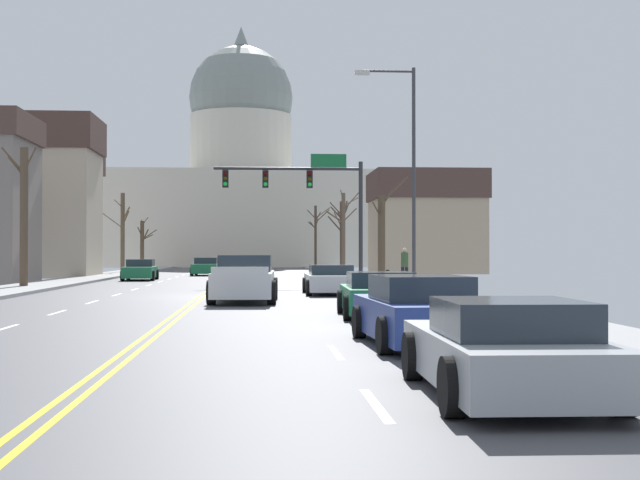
{
  "coord_description": "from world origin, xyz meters",
  "views": [
    {
      "loc": [
        2.19,
        -33.88,
        1.71
      ],
      "look_at": [
        6.74,
        31.68,
        2.62
      ],
      "focal_mm": 49.44,
      "sensor_mm": 36.0,
      "label": 1
    }
  ],
  "objects_px": {
    "street_lamp_right": "(407,161)",
    "pickup_truck_near_02": "(244,281)",
    "sedan_near_00": "(248,276)",
    "signal_gantry": "(308,189)",
    "bicycle_parked": "(387,280)",
    "pedestrian_00": "(405,264)",
    "sedan_near_04": "(418,312)",
    "sedan_oncoming_01": "(207,267)",
    "sedan_near_03": "(380,295)",
    "sedan_oncoming_00": "(140,270)",
    "sedan_near_01": "(330,280)",
    "sedan_near_05": "(506,351)"
  },
  "relations": [
    {
      "from": "street_lamp_right",
      "to": "sedan_near_04",
      "type": "relative_size",
      "value": 1.89
    },
    {
      "from": "signal_gantry",
      "to": "sedan_near_05",
      "type": "xyz_separation_m",
      "value": [
        0.33,
        -36.29,
        -4.5
      ]
    },
    {
      "from": "sedan_near_03",
      "to": "pickup_truck_near_02",
      "type": "bearing_deg",
      "value": 117.4
    },
    {
      "from": "pickup_truck_near_02",
      "to": "sedan_near_03",
      "type": "height_order",
      "value": "pickup_truck_near_02"
    },
    {
      "from": "sedan_oncoming_01",
      "to": "pedestrian_00",
      "type": "relative_size",
      "value": 2.57
    },
    {
      "from": "sedan_near_05",
      "to": "pedestrian_00",
      "type": "height_order",
      "value": "pedestrian_00"
    },
    {
      "from": "sedan_near_04",
      "to": "pedestrian_00",
      "type": "bearing_deg",
      "value": 81.08
    },
    {
      "from": "sedan_near_01",
      "to": "bicycle_parked",
      "type": "relative_size",
      "value": 2.59
    },
    {
      "from": "sedan_oncoming_01",
      "to": "sedan_oncoming_00",
      "type": "bearing_deg",
      "value": -107.38
    },
    {
      "from": "sedan_near_01",
      "to": "sedan_near_05",
      "type": "relative_size",
      "value": 1.04
    },
    {
      "from": "sedan_near_00",
      "to": "sedan_oncoming_01",
      "type": "distance_m",
      "value": 23.22
    },
    {
      "from": "signal_gantry",
      "to": "pedestrian_00",
      "type": "relative_size",
      "value": 4.45
    },
    {
      "from": "signal_gantry",
      "to": "pickup_truck_near_02",
      "type": "height_order",
      "value": "signal_gantry"
    },
    {
      "from": "sedan_near_04",
      "to": "sedan_oncoming_01",
      "type": "bearing_deg",
      "value": 97.83
    },
    {
      "from": "sedan_near_05",
      "to": "sedan_oncoming_00",
      "type": "distance_m",
      "value": 45.29
    },
    {
      "from": "bicycle_parked",
      "to": "street_lamp_right",
      "type": "bearing_deg",
      "value": -86.86
    },
    {
      "from": "sedan_near_01",
      "to": "sedan_near_04",
      "type": "xyz_separation_m",
      "value": [
        0.03,
        -19.67,
        0.04
      ]
    },
    {
      "from": "sedan_near_00",
      "to": "sedan_near_04",
      "type": "height_order",
      "value": "sedan_near_04"
    },
    {
      "from": "sedan_near_03",
      "to": "bicycle_parked",
      "type": "relative_size",
      "value": 2.48
    },
    {
      "from": "sedan_oncoming_00",
      "to": "pedestrian_00",
      "type": "relative_size",
      "value": 2.65
    },
    {
      "from": "sedan_near_03",
      "to": "sedan_near_04",
      "type": "distance_m",
      "value": 7.22
    },
    {
      "from": "sedan_oncoming_00",
      "to": "sedan_near_00",
      "type": "bearing_deg",
      "value": -60.99
    },
    {
      "from": "street_lamp_right",
      "to": "sedan_near_00",
      "type": "distance_m",
      "value": 11.47
    },
    {
      "from": "pedestrian_00",
      "to": "sedan_near_04",
      "type": "bearing_deg",
      "value": -98.92
    },
    {
      "from": "sedan_oncoming_01",
      "to": "sedan_near_04",
      "type": "bearing_deg",
      "value": -82.17
    },
    {
      "from": "sedan_near_04",
      "to": "sedan_near_05",
      "type": "relative_size",
      "value": 1.05
    },
    {
      "from": "signal_gantry",
      "to": "street_lamp_right",
      "type": "bearing_deg",
      "value": -76.14
    },
    {
      "from": "sedan_near_01",
      "to": "sedan_near_05",
      "type": "xyz_separation_m",
      "value": [
        0.03,
        -25.4,
        -0.03
      ]
    },
    {
      "from": "sedan_near_05",
      "to": "sedan_oncoming_01",
      "type": "relative_size",
      "value": 0.97
    },
    {
      "from": "street_lamp_right",
      "to": "sedan_near_00",
      "type": "height_order",
      "value": "street_lamp_right"
    },
    {
      "from": "sedan_oncoming_00",
      "to": "sedan_oncoming_01",
      "type": "bearing_deg",
      "value": 72.62
    },
    {
      "from": "street_lamp_right",
      "to": "pickup_truck_near_02",
      "type": "distance_m",
      "value": 8.46
    },
    {
      "from": "sedan_near_03",
      "to": "sedan_oncoming_00",
      "type": "distance_m",
      "value": 32.89
    },
    {
      "from": "sedan_oncoming_01",
      "to": "pedestrian_00",
      "type": "bearing_deg",
      "value": -66.1
    },
    {
      "from": "street_lamp_right",
      "to": "bicycle_parked",
      "type": "relative_size",
      "value": 4.95
    },
    {
      "from": "sedan_near_01",
      "to": "sedan_oncoming_01",
      "type": "distance_m",
      "value": 30.32
    },
    {
      "from": "pickup_truck_near_02",
      "to": "sedan_near_01",
      "type": "bearing_deg",
      "value": 57.45
    },
    {
      "from": "sedan_near_05",
      "to": "signal_gantry",
      "type": "bearing_deg",
      "value": 90.53
    },
    {
      "from": "signal_gantry",
      "to": "street_lamp_right",
      "type": "xyz_separation_m",
      "value": [
        3.14,
        -12.71,
        0.23
      ]
    },
    {
      "from": "sedan_near_05",
      "to": "sedan_oncoming_00",
      "type": "relative_size",
      "value": 0.94
    },
    {
      "from": "sedan_near_01",
      "to": "bicycle_parked",
      "type": "height_order",
      "value": "sedan_near_01"
    },
    {
      "from": "sedan_near_01",
      "to": "pickup_truck_near_02",
      "type": "xyz_separation_m",
      "value": [
        -3.39,
        -5.31,
        0.16
      ]
    },
    {
      "from": "signal_gantry",
      "to": "bicycle_parked",
      "type": "distance_m",
      "value": 10.38
    },
    {
      "from": "sedan_near_04",
      "to": "sedan_oncoming_00",
      "type": "relative_size",
      "value": 0.99
    },
    {
      "from": "sedan_near_05",
      "to": "sedan_near_04",
      "type": "bearing_deg",
      "value": 90.06
    },
    {
      "from": "sedan_near_04",
      "to": "sedan_oncoming_01",
      "type": "relative_size",
      "value": 1.02
    },
    {
      "from": "pedestrian_00",
      "to": "bicycle_parked",
      "type": "xyz_separation_m",
      "value": [
        -1.34,
        -3.38,
        -0.64
      ]
    },
    {
      "from": "sedan_near_05",
      "to": "sedan_near_03",
      "type": "bearing_deg",
      "value": 88.75
    },
    {
      "from": "sedan_near_00",
      "to": "sedan_near_03",
      "type": "xyz_separation_m",
      "value": [
        3.7,
        -19.04,
        0.02
      ]
    },
    {
      "from": "signal_gantry",
      "to": "sedan_near_03",
      "type": "distance_m",
      "value": 23.78
    }
  ]
}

